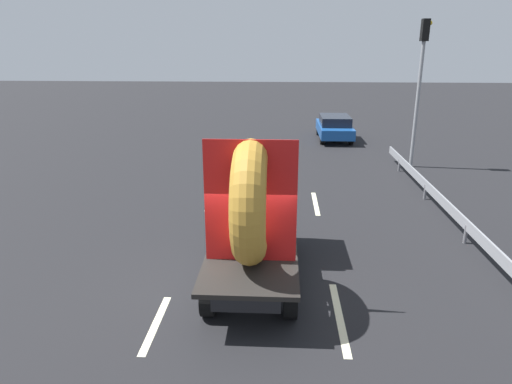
# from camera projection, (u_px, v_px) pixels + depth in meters

# --- Properties ---
(ground_plane) EXTENTS (120.00, 120.00, 0.00)m
(ground_plane) POSITION_uv_depth(u_px,v_px,m) (241.00, 285.00, 10.77)
(ground_plane) COLOR black
(flatbed_truck) EXTENTS (2.02, 5.10, 3.63)m
(flatbed_truck) POSITION_uv_depth(u_px,v_px,m) (255.00, 208.00, 10.89)
(flatbed_truck) COLOR black
(flatbed_truck) RESTS_ON ground_plane
(distant_sedan) EXTENTS (1.85, 4.33, 1.41)m
(distant_sedan) POSITION_uv_depth(u_px,v_px,m) (334.00, 127.00, 26.89)
(distant_sedan) COLOR black
(distant_sedan) RESTS_ON ground_plane
(traffic_light) EXTENTS (0.42, 0.36, 6.41)m
(traffic_light) POSITION_uv_depth(u_px,v_px,m) (420.00, 74.00, 19.89)
(traffic_light) COLOR gray
(traffic_light) RESTS_ON ground_plane
(guardrail) EXTENTS (0.10, 15.47, 0.71)m
(guardrail) POSITION_uv_depth(u_px,v_px,m) (444.00, 203.00, 14.73)
(guardrail) COLOR gray
(guardrail) RESTS_ON ground_plane
(lane_dash_left_near) EXTENTS (0.16, 2.05, 0.01)m
(lane_dash_left_near) POSITION_uv_depth(u_px,v_px,m) (156.00, 324.00, 9.28)
(lane_dash_left_near) COLOR beige
(lane_dash_left_near) RESTS_ON ground_plane
(lane_dash_left_far) EXTENTS (0.16, 2.05, 0.01)m
(lane_dash_left_far) POSITION_uv_depth(u_px,v_px,m) (211.00, 201.00, 16.49)
(lane_dash_left_far) COLOR beige
(lane_dash_left_far) RESTS_ON ground_plane
(lane_dash_right_near) EXTENTS (0.16, 2.70, 0.01)m
(lane_dash_right_near) POSITION_uv_depth(u_px,v_px,m) (339.00, 317.00, 9.53)
(lane_dash_right_near) COLOR beige
(lane_dash_right_near) RESTS_ON ground_plane
(lane_dash_right_far) EXTENTS (0.16, 2.45, 0.01)m
(lane_dash_right_far) POSITION_uv_depth(u_px,v_px,m) (316.00, 203.00, 16.29)
(lane_dash_right_far) COLOR beige
(lane_dash_right_far) RESTS_ON ground_plane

